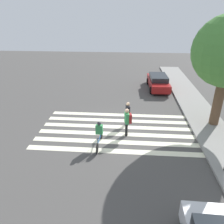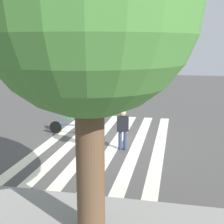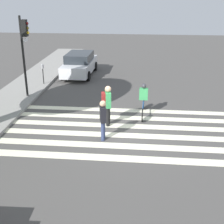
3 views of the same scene
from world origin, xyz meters
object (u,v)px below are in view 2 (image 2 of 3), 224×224
(pedestrian_child_with_backpack, at_px, (123,128))
(cyclist_mid_street, at_px, (71,117))
(pedestrian_adult_blue_shirt, at_px, (88,123))
(street_tree, at_px, (88,7))

(pedestrian_child_with_backpack, bearing_deg, cyclist_mid_street, -44.49)
(pedestrian_adult_blue_shirt, bearing_deg, cyclist_mid_street, 119.17)
(street_tree, distance_m, pedestrian_adult_blue_shirt, 7.29)
(pedestrian_adult_blue_shirt, relative_size, pedestrian_child_with_backpack, 1.09)
(cyclist_mid_street, bearing_deg, street_tree, 114.52)
(street_tree, xyz_separation_m, pedestrian_adult_blue_shirt, (1.77, -5.91, -3.89))
(pedestrian_child_with_backpack, bearing_deg, street_tree, 78.60)
(pedestrian_adult_blue_shirt, bearing_deg, street_tree, -84.08)
(street_tree, height_order, pedestrian_adult_blue_shirt, street_tree)
(street_tree, bearing_deg, pedestrian_adult_blue_shirt, -73.31)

